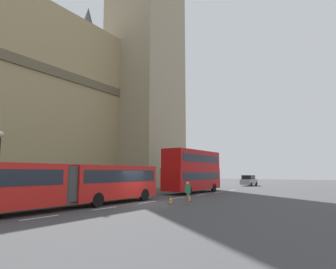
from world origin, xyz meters
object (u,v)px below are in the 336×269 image
Objects in this scene: traffic_cone_west at (171,200)px; traffic_cone_middle at (189,198)px; double_decker_bus at (193,169)px; pedestrian_near_cones at (188,192)px; articulated_bus at (62,182)px; sedan_lead at (249,181)px.

traffic_cone_west is 1.00× the size of traffic_cone_middle.
double_decker_bus is 5.73× the size of pedestrian_near_cones.
traffic_cone_west is (6.72, -4.12, -1.46)m from articulated_bus.
pedestrian_near_cones is (6.76, -5.59, -0.83)m from articulated_bus.
traffic_cone_west is at bearing -31.48° from articulated_bus.
pedestrian_near_cones is (0.04, -1.48, 0.63)m from traffic_cone_west.
traffic_cone_middle is 0.34× the size of pedestrian_near_cones.
articulated_bus is 3.93× the size of sedan_lead.
sedan_lead is 2.60× the size of pedestrian_near_cones.
articulated_bus is at bearing -179.99° from double_decker_bus.
traffic_cone_middle is (-28.82, -4.46, -0.63)m from sedan_lead.
articulated_bus is 10.22m from traffic_cone_middle.
articulated_bus is 17.65m from double_decker_bus.
traffic_cone_middle is at bearing -5.54° from traffic_cone_west.
double_decker_bus is 12.35m from pedestrian_near_cones.
double_decker_bus is 16.70× the size of traffic_cone_west.
traffic_cone_west is at bearing -159.30° from double_decker_bus.
double_decker_bus is at bearing 0.01° from articulated_bus.
pedestrian_near_cones reaches higher than traffic_cone_west.
traffic_cone_west is 2.42m from traffic_cone_middle.
pedestrian_near_cones is (-10.86, -5.60, -1.80)m from double_decker_bus.
traffic_cone_middle is (-8.49, -4.35, -2.43)m from double_decker_bus.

